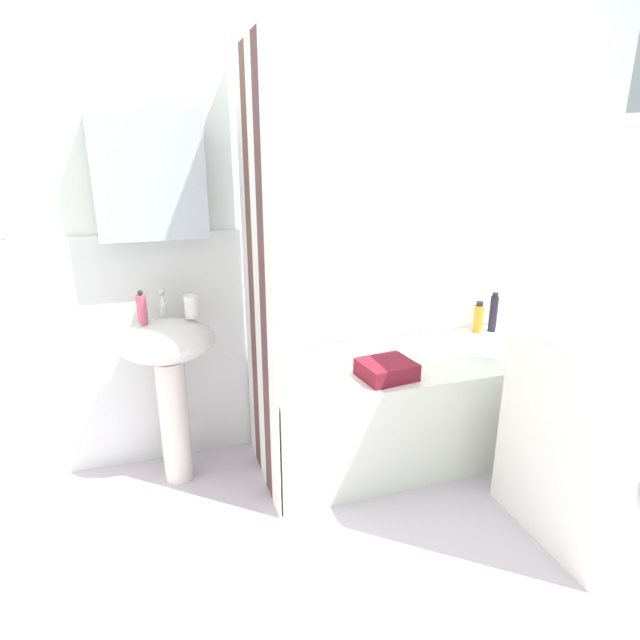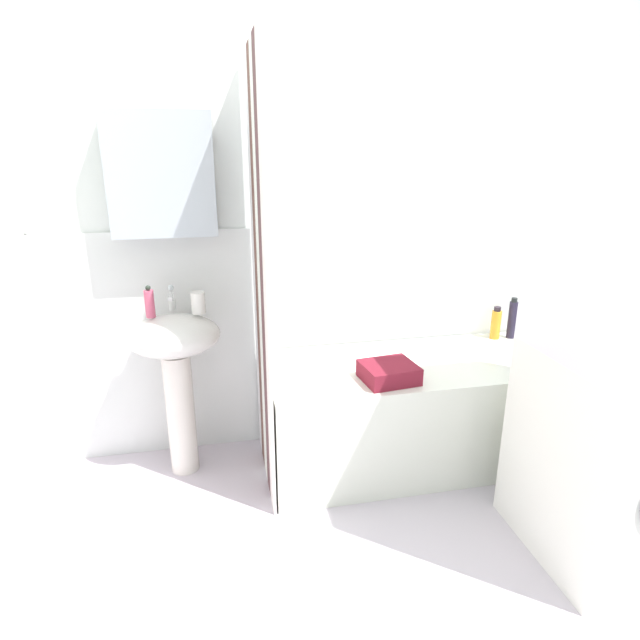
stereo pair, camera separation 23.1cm
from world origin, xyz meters
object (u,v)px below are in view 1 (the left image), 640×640
sink (169,366)px  soap_dispenser (142,308)px  bathtub (406,406)px  body_wash_bottle (478,318)px  shampoo_bottle (493,313)px  toothbrush_cup (192,306)px  towel_folded (387,370)px  washer_dryer_stack (626,346)px

sink → soap_dispenser: (-0.09, -0.00, 0.29)m
soap_dispenser → bathtub: bearing=-6.0°
body_wash_bottle → shampoo_bottle: bearing=-6.4°
toothbrush_cup → bathtub: (1.06, -0.15, -0.61)m
shampoo_bottle → bathtub: bearing=-160.7°
toothbrush_cup → body_wash_bottle: (1.63, 0.09, -0.25)m
toothbrush_cup → towel_folded: toothbrush_cup is taller
bathtub → soap_dispenser: bearing=174.0°
shampoo_bottle → washer_dryer_stack: bearing=-97.4°
toothbrush_cup → bathtub: toothbrush_cup is taller
sink → shampoo_bottle: (1.84, 0.10, 0.05)m
towel_folded → washer_dryer_stack: (0.74, -0.60, 0.25)m
washer_dryer_stack → soap_dispenser: bearing=153.1°
bathtub → shampoo_bottle: shampoo_bottle is taller
bathtub → washer_dryer_stack: 1.10m
soap_dispenser → body_wash_bottle: (1.84, 0.11, -0.27)m
soap_dispenser → bathtub: 1.43m
bathtub → shampoo_bottle: bearing=19.3°
bathtub → towel_folded: towel_folded is taller
sink → soap_dispenser: bearing=-179.7°
bathtub → body_wash_bottle: 0.71m
shampoo_bottle → body_wash_bottle: bearing=173.6°
toothbrush_cup → body_wash_bottle: size_ratio=0.55×
toothbrush_cup → towel_folded: size_ratio=0.42×
bathtub → toothbrush_cup: bearing=171.7°
body_wash_bottle → towel_folded: size_ratio=0.77×
shampoo_bottle → washer_dryer_stack: size_ratio=0.14×
toothbrush_cup → shampoo_bottle: toothbrush_cup is taller
sink → towel_folded: sink is taller
shampoo_bottle → sink: bearing=-177.0°
toothbrush_cup → shampoo_bottle: bearing=2.5°
washer_dryer_stack → towel_folded: bearing=140.7°
sink → bathtub: sink is taller
bathtub → shampoo_bottle: (0.66, 0.23, 0.39)m
toothbrush_cup → bathtub: 1.23m
body_wash_bottle → towel_folded: (-0.78, -0.42, -0.05)m
sink → body_wash_bottle: size_ratio=4.46×
sink → soap_dispenser: size_ratio=5.44×
shampoo_bottle → body_wash_bottle: shampoo_bottle is taller
soap_dispenser → bathtub: (1.28, -0.13, -0.63)m
sink → bathtub: (1.18, -0.14, -0.34)m
sink → soap_dispenser: soap_dispenser is taller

